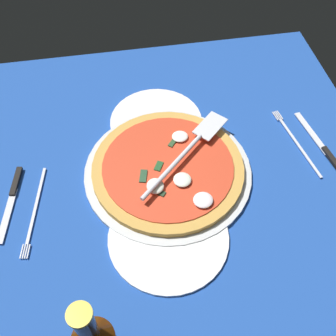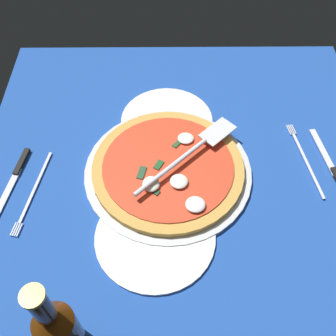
% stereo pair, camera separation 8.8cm
% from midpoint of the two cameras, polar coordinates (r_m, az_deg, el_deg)
% --- Properties ---
extents(ground_plane, '(0.91, 0.91, 0.01)m').
position_cam_midpoint_polar(ground_plane, '(0.91, -0.92, -0.88)').
color(ground_plane, '#1E479C').
extents(checker_pattern, '(0.91, 0.91, 0.00)m').
position_cam_midpoint_polar(checker_pattern, '(0.90, -0.93, -0.71)').
color(checker_pattern, white).
rests_on(checker_pattern, ground_plane).
extents(pizza_pan, '(0.37, 0.37, 0.01)m').
position_cam_midpoint_polar(pizza_pan, '(0.89, -2.81, -0.82)').
color(pizza_pan, silver).
rests_on(pizza_pan, ground_plane).
extents(dinner_plate_left, '(0.24, 0.24, 0.01)m').
position_cam_midpoint_polar(dinner_plate_left, '(0.81, -3.09, -10.00)').
color(dinner_plate_left, white).
rests_on(dinner_plate_left, ground_plane).
extents(dinner_plate_right, '(0.22, 0.22, 0.01)m').
position_cam_midpoint_polar(dinner_plate_right, '(1.00, -4.23, 6.45)').
color(dinner_plate_right, white).
rests_on(dinner_plate_right, ground_plane).
extents(pizza, '(0.33, 0.33, 0.03)m').
position_cam_midpoint_polar(pizza, '(0.88, -2.80, -0.31)').
color(pizza, gold).
rests_on(pizza, pizza_pan).
extents(pizza_server, '(0.22, 0.23, 0.01)m').
position_cam_midpoint_polar(pizza_server, '(0.88, -0.21, 2.24)').
color(pizza_server, silver).
rests_on(pizza_server, pizza).
extents(place_setting_near, '(0.22, 0.13, 0.01)m').
position_cam_midpoint_polar(place_setting_near, '(0.99, 17.06, 2.85)').
color(place_setting_near, silver).
rests_on(place_setting_near, ground_plane).
extents(place_setting_far, '(0.22, 0.15, 0.01)m').
position_cam_midpoint_polar(place_setting_far, '(0.92, -22.43, -4.93)').
color(place_setting_far, white).
rests_on(place_setting_far, ground_plane).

